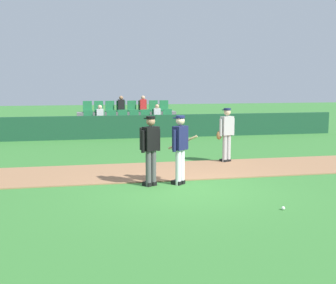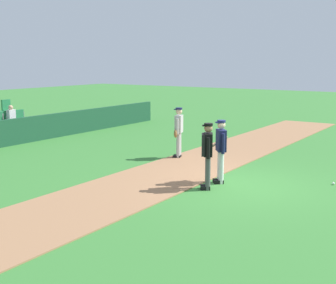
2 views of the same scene
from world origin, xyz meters
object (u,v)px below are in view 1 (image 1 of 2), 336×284
object	(u,v)px
umpire_home_plate	(150,147)
baseball	(283,208)
runner_grey_jersey	(226,133)
batter_navy_jersey	(180,147)

from	to	relation	value
umpire_home_plate	baseball	xyz separation A→B (m)	(2.30, -2.69, -0.96)
umpire_home_plate	baseball	bearing A→B (deg)	-49.43
runner_grey_jersey	umpire_home_plate	bearing A→B (deg)	-137.14
umpire_home_plate	runner_grey_jersey	world-z (taller)	same
runner_grey_jersey	batter_navy_jersey	bearing A→B (deg)	-128.61
batter_navy_jersey	umpire_home_plate	xyz separation A→B (m)	(-0.76, 0.00, 0.03)
runner_grey_jersey	baseball	size ratio (longest dim) A/B	23.78
umpire_home_plate	runner_grey_jersey	bearing A→B (deg)	42.86
batter_navy_jersey	runner_grey_jersey	distance (m)	3.51
baseball	runner_grey_jersey	bearing A→B (deg)	83.13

